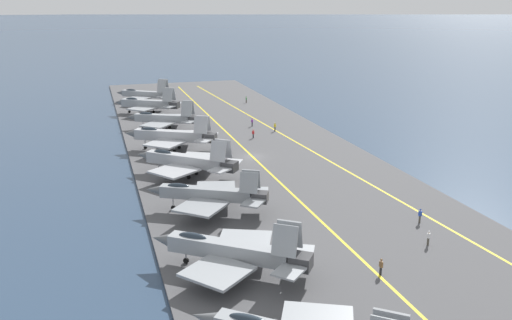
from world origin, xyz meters
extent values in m
plane|color=#2D425B|center=(0.00, 0.00, 0.00)|extent=(2000.00, 2000.00, 0.00)
cube|color=#4C4C4F|center=(0.00, 0.00, 0.20)|extent=(181.89, 41.01, 0.40)
cube|color=yellow|center=(0.00, -11.28, 0.40)|extent=(163.38, 11.05, 0.01)
cube|color=yellow|center=(0.00, 0.00, 0.40)|extent=(163.70, 0.36, 0.01)
cone|color=#5B5E60|center=(-50.19, 18.60, 2.92)|extent=(2.66, 2.81, 1.44)
ellipsoid|color=#232D38|center=(-52.46, 15.82, 3.63)|extent=(2.63, 2.97, 0.83)
cube|color=#93999E|center=(-38.70, 14.01, 2.70)|extent=(8.90, 11.12, 1.67)
cone|color=#5B5E60|center=(-34.30, 19.89, 2.70)|extent=(2.70, 2.87, 1.59)
cube|color=#38383A|center=(-43.19, 7.99, 2.70)|extent=(2.77, 2.79, 1.42)
ellipsoid|color=#232D38|center=(-36.40, 17.08, 3.49)|extent=(2.58, 3.01, 0.92)
cube|color=#93999E|center=(-41.76, 15.77, 2.16)|extent=(7.62, 7.60, 0.28)
cube|color=#93999E|center=(-36.14, 11.56, 2.16)|extent=(7.05, 7.11, 0.28)
cube|color=#93999E|center=(-43.08, 9.61, 5.03)|extent=(2.17, 2.46, 2.95)
cube|color=#93999E|center=(-41.67, 8.56, 5.03)|extent=(2.17, 2.46, 2.95)
cube|color=#93999E|center=(-44.68, 9.74, 2.70)|extent=(3.66, 3.68, 0.20)
cube|color=#93999E|center=(-41.09, 7.06, 2.70)|extent=(3.58, 3.40, 0.20)
cylinder|color=#B2B2B7|center=(-35.88, 17.77, 1.13)|extent=(0.16, 0.16, 1.46)
cylinder|color=black|center=(-35.88, 17.77, 0.70)|extent=(0.54, 0.61, 0.60)
cylinder|color=#B2B2B7|center=(-40.40, 13.68, 1.13)|extent=(0.16, 0.16, 1.46)
cylinder|color=black|center=(-40.40, 13.68, 0.70)|extent=(0.54, 0.61, 0.60)
cylinder|color=#B2B2B7|center=(-38.52, 12.28, 1.13)|extent=(0.16, 0.16, 1.46)
cylinder|color=black|center=(-38.52, 12.28, 0.70)|extent=(0.54, 0.61, 0.60)
cube|color=gray|center=(-22.77, 12.94, 2.97)|extent=(6.85, 11.17, 1.50)
cone|color=#5B5E60|center=(-19.56, 19.02, 2.97)|extent=(2.31, 2.65, 1.43)
cube|color=#38383A|center=(-26.05, 6.71, 2.97)|extent=(2.42, 2.50, 1.28)
ellipsoid|color=#232D38|center=(-21.09, 16.12, 3.69)|extent=(2.07, 2.93, 0.83)
cube|color=gray|center=(-25.96, 14.17, 2.48)|extent=(7.36, 7.34, 0.28)
cube|color=gray|center=(-19.95, 11.00, 2.48)|extent=(6.36, 6.24, 0.28)
cube|color=gray|center=(-26.15, 8.21, 5.03)|extent=(1.77, 2.37, 2.58)
cube|color=gray|center=(-24.76, 7.47, 5.03)|extent=(1.77, 2.37, 2.58)
cube|color=gray|center=(-27.73, 8.14, 2.97)|extent=(3.59, 3.49, 0.20)
cube|color=gray|center=(-23.93, 6.13, 2.97)|extent=(3.35, 2.99, 0.20)
cylinder|color=#B2B2B7|center=(-20.72, 16.83, 1.31)|extent=(0.16, 0.16, 1.82)
cylinder|color=black|center=(-20.72, 16.83, 0.70)|extent=(0.47, 0.63, 0.60)
cylinder|color=#B2B2B7|center=(-24.26, 12.36, 1.31)|extent=(0.16, 0.16, 1.82)
cylinder|color=black|center=(-24.26, 12.36, 0.70)|extent=(0.47, 0.63, 0.60)
cylinder|color=#B2B2B7|center=(-22.40, 11.38, 1.31)|extent=(0.16, 0.16, 1.82)
cylinder|color=black|center=(-22.40, 11.38, 0.70)|extent=(0.47, 0.63, 0.60)
cube|color=#A8AAAF|center=(-7.18, 12.97, 2.90)|extent=(9.69, 10.93, 1.70)
cone|color=#5B5E60|center=(-2.29, 18.68, 2.90)|extent=(2.81, 2.91, 1.61)
cube|color=#38383A|center=(-12.17, 7.12, 2.90)|extent=(2.84, 2.86, 1.44)
ellipsoid|color=#232D38|center=(-4.62, 15.96, 3.70)|extent=(2.75, 3.00, 0.93)
cube|color=#A8AAAF|center=(-10.27, 15.04, 2.35)|extent=(7.86, 7.89, 0.28)
cube|color=#A8AAAF|center=(-4.65, 10.23, 2.35)|extent=(7.60, 7.55, 0.28)
cube|color=#A8AAAF|center=(-11.94, 8.77, 5.26)|extent=(2.29, 2.46, 2.99)
cube|color=#A8AAAF|center=(-10.59, 7.61, 5.26)|extent=(2.29, 2.46, 2.99)
cube|color=#A8AAAF|center=(-13.54, 8.98, 2.90)|extent=(3.67, 3.72, 0.20)
cube|color=#A8AAAF|center=(-10.12, 6.06, 2.90)|extent=(3.65, 3.53, 0.20)
cylinder|color=#B2B2B7|center=(-4.05, 16.62, 1.23)|extent=(0.16, 0.16, 1.65)
cylinder|color=black|center=(-4.05, 16.62, 0.70)|extent=(0.56, 0.60, 0.60)
cylinder|color=#B2B2B7|center=(-8.93, 12.74, 1.23)|extent=(0.16, 0.16, 1.65)
cylinder|color=black|center=(-8.93, 12.74, 0.70)|extent=(0.56, 0.60, 0.60)
cylinder|color=#B2B2B7|center=(-7.13, 11.20, 1.23)|extent=(0.16, 0.16, 1.65)
cylinder|color=black|center=(-7.13, 11.20, 0.70)|extent=(0.56, 0.60, 0.60)
cube|color=#A8AAAF|center=(8.26, 13.10, 3.18)|extent=(7.71, 12.04, 1.80)
cone|color=#5B5E60|center=(11.83, 19.59, 3.18)|extent=(2.66, 2.94, 1.71)
cube|color=#38383A|center=(4.61, 6.45, 3.18)|extent=(2.81, 2.81, 1.53)
ellipsoid|color=#232D38|center=(10.13, 16.50, 4.03)|extent=(2.36, 3.19, 0.99)
cube|color=#A8AAAF|center=(4.95, 14.43, 2.59)|extent=(7.62, 7.63, 0.28)
cube|color=#A8AAAF|center=(11.16, 11.02, 2.59)|extent=(6.51, 6.68, 0.28)
cube|color=#A8AAAF|center=(4.45, 8.12, 5.51)|extent=(1.94, 2.54, 2.83)
cube|color=#A8AAAF|center=(6.10, 7.21, 5.51)|extent=(1.94, 2.54, 2.83)
cube|color=#A8AAAF|center=(2.84, 8.01, 3.18)|extent=(3.69, 3.63, 0.20)
cube|color=#A8AAAF|center=(6.88, 5.80, 3.18)|extent=(3.43, 3.18, 0.20)
cylinder|color=#B2B2B7|center=(10.54, 17.25, 1.34)|extent=(0.16, 0.16, 1.88)
cylinder|color=black|center=(10.54, 17.25, 0.70)|extent=(0.48, 0.63, 0.60)
cylinder|color=#B2B2B7|center=(6.53, 12.57, 1.34)|extent=(0.16, 0.16, 1.88)
cylinder|color=black|center=(6.53, 12.57, 0.70)|extent=(0.48, 0.63, 0.60)
cylinder|color=#B2B2B7|center=(8.74, 11.36, 1.34)|extent=(0.16, 0.16, 1.88)
cylinder|color=black|center=(8.74, 11.36, 0.70)|extent=(0.48, 0.63, 0.60)
cube|color=#93999E|center=(24.93, 12.26, 2.83)|extent=(6.77, 11.00, 1.58)
cone|color=#5B5E60|center=(28.05, 18.23, 2.83)|extent=(2.34, 2.64, 1.50)
cube|color=#38383A|center=(21.73, 6.16, 2.83)|extent=(2.48, 2.51, 1.34)
ellipsoid|color=#232D38|center=(26.56, 15.39, 3.58)|extent=(2.08, 2.90, 0.87)
cube|color=#93999E|center=(21.56, 13.58, 2.32)|extent=(7.53, 7.48, 0.28)
cube|color=#93999E|center=(27.93, 10.25, 2.32)|extent=(6.64, 6.19, 0.28)
cube|color=#93999E|center=(21.58, 7.65, 5.17)|extent=(1.85, 2.38, 3.04)
cube|color=#93999E|center=(23.05, 6.89, 5.17)|extent=(1.85, 2.38, 3.04)
cube|color=#93999E|center=(20.01, 7.59, 2.83)|extent=(3.56, 3.45, 0.20)
cube|color=#93999E|center=(23.89, 5.56, 2.83)|extent=(3.33, 2.94, 0.20)
cylinder|color=#B2B2B7|center=(26.92, 16.08, 1.22)|extent=(0.16, 0.16, 1.64)
cylinder|color=black|center=(26.92, 16.08, 0.70)|extent=(0.47, 0.63, 0.60)
cylinder|color=#B2B2B7|center=(23.40, 11.74, 1.22)|extent=(0.16, 0.16, 1.64)
cylinder|color=black|center=(23.40, 11.74, 0.70)|extent=(0.47, 0.63, 0.60)
cylinder|color=#B2B2B7|center=(25.36, 10.71, 1.22)|extent=(0.16, 0.16, 1.64)
cylinder|color=black|center=(25.36, 10.71, 0.70)|extent=(0.47, 0.63, 0.60)
cube|color=#93999E|center=(42.46, 13.76, 2.87)|extent=(7.79, 11.32, 1.78)
cone|color=#5B5E60|center=(46.10, 19.80, 2.87)|extent=(2.63, 2.84, 1.69)
cube|color=#38383A|center=(38.74, 7.57, 2.87)|extent=(2.77, 2.74, 1.51)
ellipsoid|color=#232D38|center=(44.37, 16.92, 3.71)|extent=(2.36, 3.03, 0.98)
cube|color=#93999E|center=(39.43, 15.10, 2.29)|extent=(7.11, 7.11, 0.28)
cube|color=#93999E|center=(45.07, 11.71, 2.29)|extent=(6.13, 6.43, 0.28)
cube|color=#93999E|center=(38.62, 9.18, 5.28)|extent=(1.98, 2.45, 2.99)
cube|color=#93999E|center=(40.21, 8.21, 5.28)|extent=(1.98, 2.45, 2.99)
cube|color=#93999E|center=(37.03, 9.17, 2.87)|extent=(3.62, 3.57, 0.20)
cube|color=#93999E|center=(40.95, 6.81, 2.87)|extent=(3.44, 3.15, 0.20)
cylinder|color=#B2B2B7|center=(44.79, 17.62, 1.19)|extent=(0.16, 0.16, 1.58)
cylinder|color=black|center=(44.79, 17.62, 0.70)|extent=(0.50, 0.63, 0.60)
cylinder|color=#B2B2B7|center=(40.76, 13.34, 1.19)|extent=(0.16, 0.16, 1.58)
cylinder|color=black|center=(40.76, 13.34, 0.70)|extent=(0.50, 0.63, 0.60)
cylinder|color=#B2B2B7|center=(42.89, 12.06, 1.19)|extent=(0.16, 0.16, 1.58)
cylinder|color=black|center=(42.89, 12.06, 0.70)|extent=(0.50, 0.63, 0.60)
cube|color=#93999E|center=(57.09, 12.99, 2.74)|extent=(8.14, 10.76, 1.58)
cone|color=#5B5E60|center=(61.07, 18.72, 2.74)|extent=(2.53, 2.72, 1.50)
cube|color=#38383A|center=(53.03, 7.13, 2.74)|extent=(2.60, 2.63, 1.34)
ellipsoid|color=#232D38|center=(59.17, 15.99, 3.49)|extent=(2.38, 2.89, 0.87)
cube|color=#93999E|center=(54.03, 14.62, 2.23)|extent=(7.41, 7.42, 0.28)
cube|color=#93999E|center=(59.70, 10.69, 2.23)|extent=(6.81, 6.74, 0.28)
cube|color=#93999E|center=(53.09, 8.66, 5.23)|extent=(2.13, 2.44, 3.34)
cube|color=#93999E|center=(54.45, 7.72, 5.23)|extent=(2.13, 2.44, 3.34)
cube|color=#93999E|center=(51.51, 8.77, 2.74)|extent=(3.59, 3.58, 0.20)
cube|color=#93999E|center=(55.10, 6.28, 2.74)|extent=(3.49, 3.23, 0.20)
cylinder|color=#B2B2B7|center=(59.64, 16.65, 1.18)|extent=(0.16, 0.16, 1.55)
cylinder|color=black|center=(59.64, 16.65, 0.70)|extent=(0.52, 0.62, 0.60)
cylinder|color=#B2B2B7|center=(55.49, 12.62, 1.18)|extent=(0.16, 0.16, 1.55)
cylinder|color=black|center=(55.49, 12.62, 0.70)|extent=(0.52, 0.62, 0.60)
cylinder|color=#B2B2B7|center=(57.31, 11.36, 1.18)|extent=(0.16, 0.16, 1.55)
cylinder|color=black|center=(57.31, 11.36, 0.70)|extent=(0.52, 0.62, 0.60)
cylinder|color=#4C473D|center=(-33.64, -11.31, 0.86)|extent=(0.24, 0.24, 0.92)
cube|color=#284CB2|center=(-33.64, -11.31, 1.63)|extent=(0.32, 0.42, 0.61)
sphere|color=#9E7051|center=(-33.64, -11.31, 2.06)|extent=(0.22, 0.22, 0.22)
sphere|color=#284CB2|center=(-33.64, -11.31, 2.12)|extent=(0.24, 0.24, 0.24)
cylinder|color=#232328|center=(22.48, -6.55, 0.85)|extent=(0.24, 0.24, 0.89)
cube|color=purple|center=(22.48, -6.55, 1.58)|extent=(0.43, 0.46, 0.58)
sphere|color=#9E7051|center=(22.48, -6.55, 2.00)|extent=(0.22, 0.22, 0.22)
sphere|color=purple|center=(22.48, -6.55, 2.06)|extent=(0.24, 0.24, 0.24)
cylinder|color=#232328|center=(12.55, -3.85, 0.82)|extent=(0.24, 0.24, 0.84)
cube|color=red|center=(12.55, -3.85, 1.52)|extent=(0.46, 0.43, 0.56)
sphere|color=beige|center=(12.55, -3.85, 1.93)|extent=(0.22, 0.22, 0.22)
sphere|color=red|center=(12.55, -3.85, 1.99)|extent=(0.24, 0.24, 0.24)
cylinder|color=#232328|center=(16.76, -9.78, 0.86)|extent=(0.24, 0.24, 0.92)
cube|color=yellow|center=(16.76, -9.78, 1.61)|extent=(0.46, 0.44, 0.58)
sphere|color=#9E7051|center=(16.76, -9.78, 2.03)|extent=(0.22, 0.22, 0.22)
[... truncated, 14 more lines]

